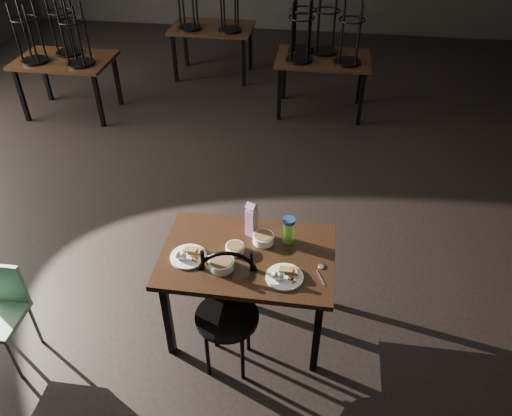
% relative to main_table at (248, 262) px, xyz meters
% --- Properties ---
extents(main_table, '(1.20, 0.80, 0.75)m').
position_rel_main_table_xyz_m(main_table, '(0.00, 0.00, 0.00)').
color(main_table, black).
rests_on(main_table, ground).
extents(plate_left, '(0.25, 0.25, 0.08)m').
position_rel_main_table_xyz_m(plate_left, '(-0.40, -0.09, 0.10)').
color(plate_left, white).
rests_on(plate_left, main_table).
extents(plate_right, '(0.25, 0.25, 0.08)m').
position_rel_main_table_xyz_m(plate_right, '(0.27, -0.19, 0.10)').
color(plate_right, white).
rests_on(plate_right, main_table).
extents(bowl_near, '(0.13, 0.13, 0.05)m').
position_rel_main_table_xyz_m(bowl_near, '(-0.09, 0.02, 0.11)').
color(bowl_near, white).
rests_on(bowl_near, main_table).
extents(bowl_far, '(0.15, 0.15, 0.06)m').
position_rel_main_table_xyz_m(bowl_far, '(0.09, 0.15, 0.11)').
color(bowl_far, white).
rests_on(bowl_far, main_table).
extents(bowl_big, '(0.17, 0.17, 0.06)m').
position_rel_main_table_xyz_m(bowl_big, '(-0.15, -0.15, 0.11)').
color(bowl_big, white).
rests_on(bowl_big, main_table).
extents(juice_carton, '(0.09, 0.09, 0.28)m').
position_rel_main_table_xyz_m(juice_carton, '(-0.01, 0.22, 0.21)').
color(juice_carton, '#7E176C').
rests_on(juice_carton, main_table).
extents(water_bottle, '(0.12, 0.12, 0.20)m').
position_rel_main_table_xyz_m(water_bottle, '(0.26, 0.18, 0.18)').
color(water_bottle, '#7FF147').
rests_on(water_bottle, main_table).
extents(spoon, '(0.07, 0.21, 0.01)m').
position_rel_main_table_xyz_m(spoon, '(0.51, -0.06, 0.08)').
color(spoon, silver).
rests_on(spoon, main_table).
extents(bentwood_chair, '(0.45, 0.44, 0.91)m').
position_rel_main_table_xyz_m(bentwood_chair, '(-0.10, -0.28, -0.13)').
color(bentwood_chair, black).
rests_on(bentwood_chair, ground).
extents(bg_table_left, '(1.20, 0.80, 1.48)m').
position_rel_main_table_xyz_m(bg_table_left, '(-2.90, 3.25, 0.11)').
color(bg_table_left, black).
rests_on(bg_table_left, ground).
extents(bg_table_right, '(1.20, 0.80, 1.48)m').
position_rel_main_table_xyz_m(bg_table_right, '(0.35, 3.79, 0.13)').
color(bg_table_right, black).
rests_on(bg_table_right, ground).
extents(bg_table_far, '(1.20, 0.80, 1.48)m').
position_rel_main_table_xyz_m(bg_table_far, '(-1.30, 4.75, 0.08)').
color(bg_table_far, black).
rests_on(bg_table_far, ground).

